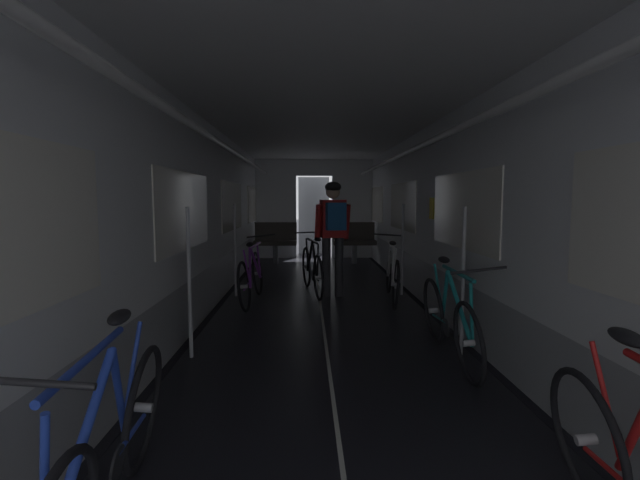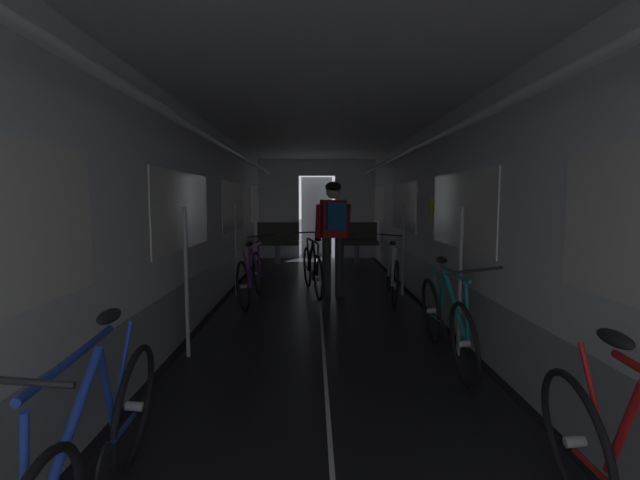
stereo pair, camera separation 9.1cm
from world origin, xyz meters
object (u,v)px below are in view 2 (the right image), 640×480
Objects in this scene: bicycle_purple at (252,276)px; bicycle_black_in_aisle at (313,269)px; bench_seat_far_left at (278,239)px; bicycle_white at (392,275)px; bicycle_blue at (96,450)px; bicycle_teal at (446,320)px; person_cyclist_aisle at (334,226)px; bench_seat_far_right at (356,239)px.

bicycle_black_in_aisle is (0.87, 0.61, 0.00)m from bicycle_purple.
bench_seat_far_left is 0.58× the size of bicycle_white.
bicycle_blue is 1.01× the size of bicycle_black_in_aisle.
bicycle_blue reaches higher than bicycle_black_in_aisle.
bench_seat_far_left is at bearing 117.40° from bicycle_white.
bench_seat_far_left is at bearing 88.98° from bicycle_blue.
bicycle_purple is at bearing 132.04° from bicycle_teal.
bicycle_teal is at bearing -47.96° from bicycle_purple.
person_cyclist_aisle is (-0.90, 2.64, 0.69)m from bicycle_teal.
bench_seat_far_right is 6.13m from bicycle_teal.
bench_seat_far_left is 8.15m from bicycle_blue.
bicycle_black_in_aisle is at bearing 79.22° from bicycle_blue.
bicycle_teal reaches higher than bicycle_white.
bicycle_blue is at bearing -100.78° from bicycle_black_in_aisle.
bench_seat_far_left is at bearing 180.00° from bench_seat_far_right.
bench_seat_far_left is 0.58× the size of bicycle_purple.
bicycle_black_in_aisle is (0.94, 4.94, 0.00)m from bicycle_blue.
bicycle_teal is 1.00× the size of bicycle_white.
bench_seat_far_right is 0.58× the size of bicycle_purple.
bench_seat_far_left is 0.58× the size of bicycle_teal.
bench_seat_far_left reaches higher than bicycle_black_in_aisle.
bicycle_blue is at bearing -105.03° from person_cyclist_aisle.
bicycle_teal is (2.15, 2.03, 0.00)m from bicycle_blue.
person_cyclist_aisle is (-0.84, 0.28, 0.69)m from bicycle_white.
bicycle_white is (-0.06, 2.36, 0.00)m from bicycle_teal.
bench_seat_far_left is 0.57× the size of person_cyclist_aisle.
bicycle_white is 1.12m from person_cyclist_aisle.
bicycle_white reaches higher than bicycle_black_in_aisle.
bench_seat_far_right is 0.58× the size of bicycle_blue.
bicycle_blue is 2.95m from bicycle_teal.
person_cyclist_aisle is at bearing 161.63° from bicycle_white.
bench_seat_far_right reaches higher than bicycle_black_in_aisle.
bicycle_purple is (-1.87, -3.82, -0.19)m from bench_seat_far_right.
bench_seat_far_right is 4.26m from bicycle_purple.
bicycle_teal is (0.20, -6.12, -0.19)m from bench_seat_far_right.
bench_seat_far_right is 0.58× the size of bicycle_white.
bicycle_black_in_aisle is at bearing -76.09° from bench_seat_far_left.
bicycle_black_in_aisle is at bearing 112.57° from bicycle_teal.
bicycle_purple is at bearing 89.04° from bicycle_blue.
bench_seat_far_left is 0.58× the size of bicycle_blue.
bicycle_blue is 0.98× the size of person_cyclist_aisle.
bench_seat_far_left is at bearing 107.68° from person_cyclist_aisle.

